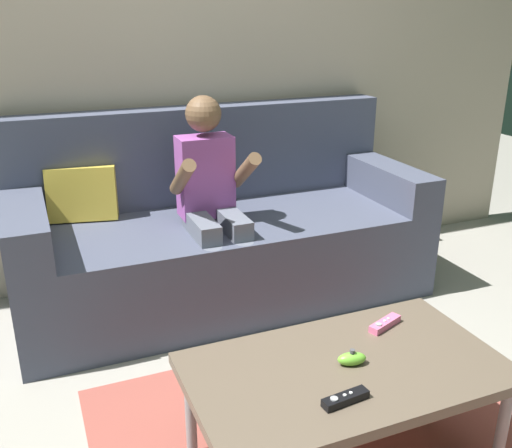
{
  "coord_description": "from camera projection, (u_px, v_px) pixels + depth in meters",
  "views": [
    {
      "loc": [
        -0.69,
        -1.28,
        1.4
      ],
      "look_at": [
        0.1,
        0.64,
        0.62
      ],
      "focal_mm": 40.22,
      "sensor_mm": 36.0,
      "label": 1
    }
  ],
  "objects": [
    {
      "name": "nunchuk_lime",
      "position": [
        352.0,
        359.0,
        1.74
      ],
      "size": [
        0.1,
        0.06,
        0.05
      ],
      "color": "#72C638",
      "rests_on": "coffee_table"
    },
    {
      "name": "wall_back",
      "position": [
        157.0,
        41.0,
        2.87
      ],
      "size": [
        4.66,
        0.05,
        2.5
      ],
      "primitive_type": "cube",
      "color": "#B2A38E",
      "rests_on": "ground"
    },
    {
      "name": "game_remote_black_far_corner",
      "position": [
        345.0,
        399.0,
        1.57
      ],
      "size": [
        0.14,
        0.05,
        0.03
      ],
      "color": "black",
      "rests_on": "coffee_table"
    },
    {
      "name": "person_seated_on_couch",
      "position": [
        212.0,
        197.0,
        2.62
      ],
      "size": [
        0.35,
        0.43,
        1.04
      ],
      "color": "slate",
      "rests_on": "ground"
    },
    {
      "name": "game_remote_pink_near_edge",
      "position": [
        385.0,
        324.0,
        1.95
      ],
      "size": [
        0.14,
        0.08,
        0.03
      ],
      "color": "pink",
      "rests_on": "coffee_table"
    },
    {
      "name": "couch",
      "position": [
        220.0,
        235.0,
        2.92
      ],
      "size": [
        2.0,
        0.8,
        0.94
      ],
      "color": "#474C60",
      "rests_on": "ground"
    },
    {
      "name": "coffee_table",
      "position": [
        346.0,
        375.0,
        1.75
      ],
      "size": [
        0.97,
        0.55,
        0.38
      ],
      "color": "brown",
      "rests_on": "ground"
    }
  ]
}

